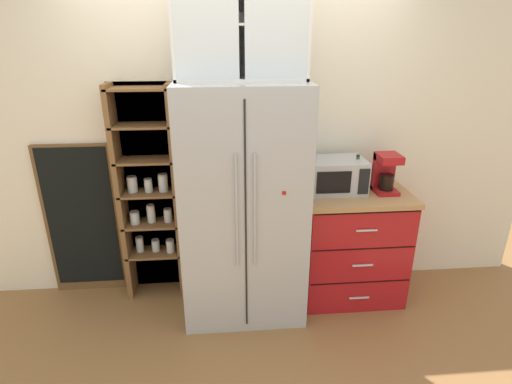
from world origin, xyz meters
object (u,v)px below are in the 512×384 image
mug_sage (357,186)px  chalkboard_menu (83,221)px  microwave (336,175)px  bottle_green (356,175)px  bottle_cobalt (354,175)px  coffee_maker (386,173)px  refrigerator (243,204)px

mug_sage → chalkboard_menu: (-2.22, 0.24, -0.32)m
microwave → mug_sage: size_ratio=3.81×
mug_sage → bottle_green: bearing=93.4°
mug_sage → bottle_cobalt: bearing=91.5°
coffee_maker → bottle_cobalt: size_ratio=1.20×
microwave → bottle_green: size_ratio=1.50×
coffee_maker → chalkboard_menu: size_ratio=0.24×
refrigerator → chalkboard_menu: bearing=166.0°
microwave → bottle_green: bottle_green is taller
microwave → chalkboard_menu: (-2.05, 0.21, -0.41)m
bottle_cobalt → coffee_maker: bearing=-19.9°
bottle_cobalt → chalkboard_menu: bearing=175.6°
refrigerator → coffee_maker: size_ratio=5.82×
microwave → bottle_cobalt: microwave is taller
refrigerator → chalkboard_menu: (-1.31, 0.33, -0.24)m
mug_sage → bottle_green: 0.09m
refrigerator → microwave: 0.77m
refrigerator → chalkboard_menu: refrigerator is taller
refrigerator → microwave: bearing=9.2°
mug_sage → chalkboard_menu: chalkboard_menu is taller
microwave → bottle_cobalt: bearing=13.0°
mug_sage → bottle_cobalt: size_ratio=0.45×
mug_sage → chalkboard_menu: bearing=173.8°
refrigerator → chalkboard_menu: size_ratio=1.38×
coffee_maker → bottle_green: (-0.22, 0.04, -0.03)m
microwave → mug_sage: bearing=-12.3°
chalkboard_menu → mug_sage: bearing=-6.2°
microwave → chalkboard_menu: chalkboard_menu is taller
mug_sage → bottle_green: size_ratio=0.39×
mug_sage → chalkboard_menu: 2.25m
coffee_maker → bottle_green: bearing=170.2°
bottle_green → microwave: bearing=178.6°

